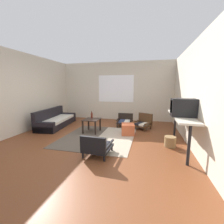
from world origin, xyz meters
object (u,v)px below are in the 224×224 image
(coffee_table, at_px, (92,122))
(clay_vase, at_px, (179,109))
(ottoman_orange, at_px, (128,129))
(console_shelf, at_px, (182,119))
(couch, at_px, (56,121))
(armchair_striped_foreground, at_px, (97,146))
(crt_television, at_px, (184,108))
(wicker_basket, at_px, (170,142))
(glass_bottle, at_px, (92,115))
(armchair_by_window, at_px, (125,120))
(armchair_corner, at_px, (143,122))

(coffee_table, height_order, clay_vase, clay_vase)
(ottoman_orange, height_order, console_shelf, console_shelf)
(ottoman_orange, distance_m, console_shelf, 1.76)
(couch, bearing_deg, console_shelf, -15.98)
(ottoman_orange, bearing_deg, couch, 171.72)
(armchair_striped_foreground, relative_size, crt_television, 1.21)
(ottoman_orange, height_order, wicker_basket, ottoman_orange)
(glass_bottle, distance_m, wicker_basket, 2.69)
(coffee_table, relative_size, armchair_by_window, 0.95)
(coffee_table, relative_size, ottoman_orange, 1.43)
(coffee_table, bearing_deg, console_shelf, -16.54)
(armchair_striped_foreground, bearing_deg, couch, 139.49)
(armchair_by_window, bearing_deg, armchair_corner, -16.36)
(couch, height_order, crt_television, crt_television)
(ottoman_orange, height_order, clay_vase, clay_vase)
(armchair_by_window, xyz_separation_m, glass_bottle, (-1.03, -0.96, 0.33))
(glass_bottle, bearing_deg, armchair_corner, 23.20)
(armchair_striped_foreground, bearing_deg, wicker_basket, 29.89)
(armchair_corner, relative_size, crt_television, 1.36)
(armchair_striped_foreground, xyz_separation_m, armchair_corner, (0.93, 2.57, 0.02))
(armchair_striped_foreground, relative_size, clay_vase, 1.98)
(couch, relative_size, armchair_striped_foreground, 3.25)
(armchair_striped_foreground, height_order, wicker_basket, armchair_striped_foreground)
(console_shelf, distance_m, wicker_basket, 0.68)
(clay_vase, bearing_deg, wicker_basket, -129.02)
(ottoman_orange, distance_m, clay_vase, 1.70)
(coffee_table, distance_m, clay_vase, 2.78)
(armchair_by_window, relative_size, crt_television, 1.10)
(armchair_by_window, xyz_separation_m, wicker_basket, (1.48, -1.82, -0.10))
(ottoman_orange, xyz_separation_m, crt_television, (1.43, -0.97, 0.89))
(couch, xyz_separation_m, console_shelf, (4.40, -1.26, 0.56))
(ottoman_orange, xyz_separation_m, glass_bottle, (-1.30, 0.12, 0.38))
(console_shelf, distance_m, clay_vase, 0.41)
(armchair_striped_foreground, distance_m, console_shelf, 2.16)
(couch, height_order, clay_vase, clay_vase)
(armchair_corner, relative_size, clay_vase, 2.23)
(armchair_by_window, bearing_deg, clay_vase, -42.37)
(glass_bottle, bearing_deg, wicker_basket, -18.73)
(coffee_table, height_order, glass_bottle, glass_bottle)
(armchair_by_window, xyz_separation_m, armchair_corner, (0.72, -0.21, 0.01))
(console_shelf, bearing_deg, clay_vase, 90.00)
(console_shelf, height_order, glass_bottle, console_shelf)
(coffee_table, height_order, wicker_basket, coffee_table)
(glass_bottle, relative_size, wicker_basket, 0.85)
(couch, distance_m, coffee_table, 1.79)
(armchair_corner, xyz_separation_m, glass_bottle, (-1.75, -0.75, 0.33))
(coffee_table, relative_size, clay_vase, 1.71)
(clay_vase, bearing_deg, armchair_striped_foreground, -147.00)
(armchair_striped_foreground, distance_m, glass_bottle, 2.03)
(console_shelf, height_order, wicker_basket, console_shelf)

